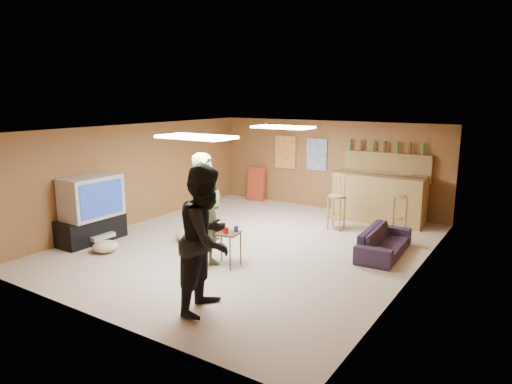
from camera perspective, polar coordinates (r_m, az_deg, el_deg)
The scene contains 32 objects.
ground at distance 8.77m, azimuth -0.72°, elevation -6.63°, with size 7.00×7.00×0.00m, color tan.
ceiling at distance 8.34m, azimuth -0.76°, elevation 7.86°, with size 6.00×7.00×0.02m, color silver.
wall_back at distance 11.52m, azimuth 8.99°, elevation 3.33°, with size 6.00×0.02×2.20m, color brown.
wall_front at distance 5.99m, azimuth -19.75°, elevation -5.20°, with size 6.00×0.02×2.20m, color brown.
wall_left at distance 10.43m, azimuth -14.60°, elevation 2.20°, with size 0.02×7.00×2.20m, color brown.
wall_right at distance 7.30m, azimuth 19.27°, elevation -2.15°, with size 0.02×7.00×2.20m, color brown.
tv_stand at distance 9.47m, azimuth -19.87°, elevation -4.38°, with size 0.55×1.30×0.50m, color black.
dvd_box at distance 9.32m, azimuth -19.00°, elevation -5.20°, with size 0.35×0.50×0.08m, color #B2B2B7.
tv_body at distance 9.26m, azimuth -19.88°, elevation -0.58°, with size 0.60×1.10×0.80m, color #B2B2B7.
tv_screen at distance 9.02m, azimuth -18.69°, elevation -0.82°, with size 0.02×0.95×0.65m, color navy.
bar_counter at distance 10.58m, azimuth 15.09°, elevation -0.72°, with size 2.00×0.60×1.10m, color olive.
bar_lip at distance 10.25m, azimuth 14.82°, elevation 2.02°, with size 2.10×0.12×0.05m, color #422B15.
bar_shelf at distance 10.85m, azimuth 16.10°, elevation 4.62°, with size 2.00×0.18×0.05m, color olive.
bar_backing at distance 10.91m, azimuth 16.05°, elevation 3.07°, with size 2.00×0.14×0.60m, color olive.
poster_left at distance 11.98m, azimuth 3.69°, elevation 4.98°, with size 0.60×0.03×0.85m, color #BF3F26.
poster_right at distance 11.57m, azimuth 7.59°, elevation 4.66°, with size 0.55×0.03×0.80m, color #334C99.
folding_chair_stack at distance 12.39m, azimuth 0.05°, elevation 1.03°, with size 0.50×0.14×0.90m, color #A4371E.
ceiling_panel_front at distance 7.14m, azimuth -7.50°, elevation 6.84°, with size 1.20×0.60×0.04m, color white.
ceiling_panel_back at distance 9.36m, azimuth 3.37°, elevation 8.10°, with size 1.20×0.60×0.04m, color white.
person_olive at distance 7.45m, azimuth -6.23°, elevation -2.42°, with size 0.70×0.46×1.91m, color #495833.
person_black at distance 5.99m, azimuth -6.19°, elevation -5.87°, with size 0.94×0.73×1.93m, color black.
sofa at distance 8.51m, azimuth 15.73°, elevation -5.99°, with size 1.62×0.63×0.47m, color black.
tray_table at distance 7.67m, azimuth -3.82°, elevation -7.10°, with size 0.45×0.36×0.59m, color #422B15.
cup_red_near at distance 7.68m, azimuth -4.24°, elevation -4.39°, with size 0.07×0.07×0.10m, color red.
cup_red_far at distance 7.47m, azimuth -3.80°, elevation -4.82°, with size 0.08×0.08×0.11m, color red.
cup_blue at distance 7.57m, azimuth -2.51°, elevation -4.63°, with size 0.07×0.07×0.10m, color navy.
bar_stool_left at distance 9.80m, azimuth 10.04°, elevation -1.60°, with size 0.34×0.34×1.06m, color olive, non-canonical shape.
bar_stool_right at distance 10.26m, azimuth 17.76°, elevation -0.98°, with size 0.38×0.38×1.20m, color olive, non-canonical shape.
cushion_near_tv at distance 9.08m, azimuth -8.21°, elevation -5.28°, with size 0.56×0.56×0.25m, color tan.
cushion_mid at distance 9.19m, azimuth -5.73°, elevation -5.10°, with size 0.49×0.49×0.22m, color tan.
cushion_far at distance 8.80m, azimuth -18.31°, elevation -6.49°, with size 0.46×0.46×0.21m, color tan.
bottle_row at distance 10.83m, azimuth 15.82°, elevation 5.45°, with size 1.76×0.08×0.26m, color #3F7233, non-canonical shape.
Camera 1 is at (4.62, -6.91, 2.79)m, focal length 32.00 mm.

